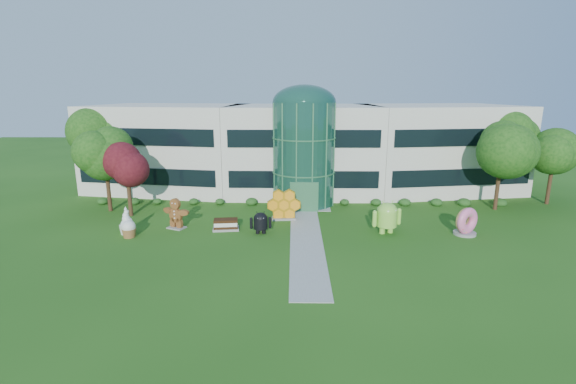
# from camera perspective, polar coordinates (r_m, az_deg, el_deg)

# --- Properties ---
(ground) EXTENTS (140.00, 140.00, 0.00)m
(ground) POSITION_cam_1_polar(r_m,az_deg,el_deg) (30.07, 2.60, -7.58)
(ground) COLOR #215114
(ground) RESTS_ON ground
(building) EXTENTS (46.00, 15.00, 9.30)m
(building) POSITION_cam_1_polar(r_m,az_deg,el_deg) (46.42, 2.00, 6.01)
(building) COLOR beige
(building) RESTS_ON ground
(atrium) EXTENTS (6.00, 6.00, 9.80)m
(atrium) POSITION_cam_1_polar(r_m,az_deg,el_deg) (40.45, 2.17, 5.20)
(atrium) COLOR #194738
(atrium) RESTS_ON ground
(walkway) EXTENTS (2.40, 20.00, 0.04)m
(walkway) POSITION_cam_1_polar(r_m,az_deg,el_deg) (31.93, 2.49, -6.23)
(walkway) COLOR #9E9E93
(walkway) RESTS_ON ground
(tree_red) EXTENTS (4.00, 4.00, 6.00)m
(tree_red) POSITION_cam_1_polar(r_m,az_deg,el_deg) (39.17, -21.01, 1.16)
(tree_red) COLOR #3F0C14
(tree_red) RESTS_ON ground
(trees_backdrop) EXTENTS (52.00, 8.00, 8.40)m
(trees_backdrop) POSITION_cam_1_polar(r_m,az_deg,el_deg) (41.55, 2.13, 4.45)
(trees_backdrop) COLOR #134210
(trees_backdrop) RESTS_ON ground
(android_green) EXTENTS (2.93, 2.36, 2.89)m
(android_green) POSITION_cam_1_polar(r_m,az_deg,el_deg) (33.41, 13.39, -3.12)
(android_green) COLOR #8FDA46
(android_green) RESTS_ON ground
(android_black) EXTENTS (1.85, 1.32, 2.00)m
(android_black) POSITION_cam_1_polar(r_m,az_deg,el_deg) (32.58, -3.77, -4.02)
(android_black) COLOR black
(android_black) RESTS_ON ground
(donut) EXTENTS (2.35, 1.96, 2.21)m
(donut) POSITION_cam_1_polar(r_m,az_deg,el_deg) (35.06, 23.14, -3.65)
(donut) COLOR #D95299
(donut) RESTS_ON ground
(gingerbread) EXTENTS (2.94, 2.11, 2.54)m
(gingerbread) POSITION_cam_1_polar(r_m,az_deg,el_deg) (34.84, -15.09, -2.83)
(gingerbread) COLOR brown
(gingerbread) RESTS_ON ground
(ice_cream_sandwich) EXTENTS (2.18, 1.27, 0.92)m
(ice_cream_sandwich) POSITION_cam_1_polar(r_m,az_deg,el_deg) (33.83, -8.49, -4.42)
(ice_cream_sandwich) COLOR black
(ice_cream_sandwich) RESTS_ON ground
(honeycomb) EXTENTS (3.14, 1.30, 2.41)m
(honeycomb) POSITION_cam_1_polar(r_m,az_deg,el_deg) (35.97, -0.57, -1.91)
(honeycomb) COLOR orange
(honeycomb) RESTS_ON ground
(froyo) EXTENTS (1.29, 1.29, 2.17)m
(froyo) POSITION_cam_1_polar(r_m,az_deg,el_deg) (34.80, -21.20, -3.63)
(froyo) COLOR white
(froyo) RESTS_ON ground
(cupcake) EXTENTS (1.28, 1.28, 1.34)m
(cupcake) POSITION_cam_1_polar(r_m,az_deg,el_deg) (34.06, -20.94, -4.72)
(cupcake) COLOR white
(cupcake) RESTS_ON ground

